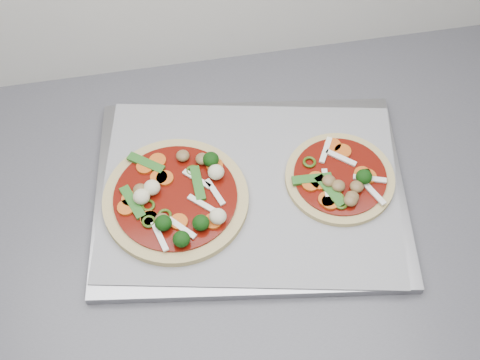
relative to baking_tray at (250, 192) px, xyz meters
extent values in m
cube|color=silver|center=(-0.03, -0.02, -0.48)|extent=(3.60, 0.60, 0.86)
cube|color=#56555D|center=(-0.03, -0.02, -0.03)|extent=(3.60, 0.60, 0.04)
cube|color=gray|center=(0.00, 0.00, 0.00)|extent=(0.49, 0.39, 0.01)
cube|color=gray|center=(0.00, 0.00, 0.01)|extent=(0.48, 0.39, 0.00)
cylinder|color=tan|center=(-0.11, 0.00, 0.02)|extent=(0.28, 0.28, 0.01)
cylinder|color=#6B1303|center=(-0.11, 0.00, 0.02)|extent=(0.24, 0.24, 0.00)
cube|color=#2C6D1E|center=(-0.07, 0.01, 0.03)|extent=(0.02, 0.06, 0.00)
cylinder|color=orange|center=(-0.13, 0.06, 0.03)|extent=(0.03, 0.03, 0.00)
ellipsoid|color=brown|center=(-0.05, 0.03, 0.03)|extent=(0.03, 0.03, 0.01)
ellipsoid|color=#0F3E0D|center=(-0.11, -0.08, 0.03)|extent=(0.03, 0.03, 0.02)
ellipsoid|color=brown|center=(-0.13, -0.04, 0.03)|extent=(0.02, 0.02, 0.01)
cube|color=white|center=(-0.05, -0.01, 0.03)|extent=(0.02, 0.05, 0.00)
cylinder|color=orange|center=(-0.05, 0.04, 0.03)|extent=(0.03, 0.03, 0.00)
cylinder|color=orange|center=(-0.12, 0.03, 0.03)|extent=(0.03, 0.03, 0.00)
cube|color=white|center=(-0.14, -0.07, 0.03)|extent=(0.02, 0.05, 0.00)
ellipsoid|color=beige|center=(-0.06, -0.05, 0.03)|extent=(0.03, 0.03, 0.02)
ellipsoid|color=beige|center=(-0.05, 0.02, 0.03)|extent=(0.03, 0.03, 0.02)
ellipsoid|color=brown|center=(-0.09, 0.06, 0.03)|extent=(0.02, 0.02, 0.01)
ellipsoid|color=beige|center=(-0.16, 0.00, 0.03)|extent=(0.03, 0.03, 0.02)
cylinder|color=orange|center=(-0.18, -0.01, 0.03)|extent=(0.03, 0.03, 0.00)
ellipsoid|color=brown|center=(-0.16, 0.01, 0.03)|extent=(0.02, 0.02, 0.01)
ellipsoid|color=#0F3E0D|center=(-0.05, 0.04, 0.03)|extent=(0.02, 0.02, 0.02)
cube|color=white|center=(-0.07, 0.02, 0.03)|extent=(0.04, 0.04, 0.00)
ellipsoid|color=brown|center=(-0.06, 0.05, 0.03)|extent=(0.02, 0.02, 0.01)
cylinder|color=orange|center=(-0.15, 0.05, 0.03)|extent=(0.03, 0.03, 0.00)
cylinder|color=orange|center=(-0.13, 0.03, 0.03)|extent=(0.04, 0.04, 0.00)
torus|color=#324F12|center=(-0.13, -0.03, 0.03)|extent=(0.02, 0.02, 0.00)
ellipsoid|color=#0F3E0D|center=(-0.13, -0.05, 0.03)|extent=(0.03, 0.03, 0.02)
cylinder|color=orange|center=(-0.15, -0.04, 0.03)|extent=(0.03, 0.03, 0.00)
cube|color=white|center=(-0.11, -0.06, 0.03)|extent=(0.04, 0.04, 0.00)
torus|color=#324F12|center=(-0.08, 0.03, 0.03)|extent=(0.03, 0.03, 0.00)
ellipsoid|color=beige|center=(-0.14, 0.01, 0.03)|extent=(0.03, 0.03, 0.02)
cube|color=white|center=(-0.07, -0.02, 0.03)|extent=(0.04, 0.04, 0.00)
cube|color=#2C6D1E|center=(-0.17, 0.00, 0.03)|extent=(0.03, 0.06, 0.00)
cylinder|color=orange|center=(-0.15, -0.03, 0.03)|extent=(0.04, 0.04, 0.00)
torus|color=#324F12|center=(-0.15, -0.01, 0.03)|extent=(0.03, 0.03, 0.00)
cylinder|color=orange|center=(-0.11, -0.05, 0.03)|extent=(0.03, 0.03, 0.00)
torus|color=#324F12|center=(-0.15, -0.04, 0.03)|extent=(0.03, 0.03, 0.00)
cube|color=#2C6D1E|center=(-0.14, 0.06, 0.03)|extent=(0.05, 0.05, 0.00)
ellipsoid|color=#0F3E0D|center=(-0.08, -0.06, 0.03)|extent=(0.03, 0.03, 0.02)
cylinder|color=orange|center=(-0.17, 0.00, 0.03)|extent=(0.03, 0.03, 0.00)
cylinder|color=orange|center=(-0.06, -0.05, 0.03)|extent=(0.03, 0.03, 0.00)
cylinder|color=tan|center=(0.13, -0.01, 0.01)|extent=(0.20, 0.20, 0.01)
cylinder|color=#6B1303|center=(0.13, -0.01, 0.02)|extent=(0.17, 0.17, 0.00)
cube|color=white|center=(0.12, 0.04, 0.02)|extent=(0.03, 0.05, 0.00)
cube|color=white|center=(0.17, -0.02, 0.02)|extent=(0.05, 0.02, 0.00)
cube|color=white|center=(0.11, -0.02, 0.02)|extent=(0.01, 0.05, 0.00)
cube|color=white|center=(0.17, -0.05, 0.02)|extent=(0.03, 0.05, 0.00)
cylinder|color=orange|center=(0.11, -0.05, 0.02)|extent=(0.03, 0.03, 0.00)
cylinder|color=orange|center=(0.09, -0.02, 0.02)|extent=(0.04, 0.04, 0.00)
torus|color=#324F12|center=(0.09, 0.02, 0.02)|extent=(0.02, 0.02, 0.00)
ellipsoid|color=brown|center=(0.16, -0.02, 0.03)|extent=(0.03, 0.03, 0.01)
cylinder|color=orange|center=(0.16, -0.01, 0.02)|extent=(0.04, 0.04, 0.00)
cylinder|color=orange|center=(0.10, -0.01, 0.02)|extent=(0.03, 0.03, 0.00)
ellipsoid|color=brown|center=(0.11, -0.02, 0.03)|extent=(0.03, 0.03, 0.01)
cylinder|color=orange|center=(0.10, -0.05, 0.02)|extent=(0.04, 0.04, 0.00)
ellipsoid|color=#0F3E0D|center=(0.16, -0.02, 0.03)|extent=(0.03, 0.03, 0.02)
cylinder|color=orange|center=(0.13, 0.05, 0.02)|extent=(0.03, 0.03, 0.00)
cylinder|color=orange|center=(0.17, -0.02, 0.02)|extent=(0.03, 0.03, 0.00)
ellipsoid|color=brown|center=(0.12, -0.03, 0.03)|extent=(0.03, 0.03, 0.01)
cylinder|color=orange|center=(0.15, 0.03, 0.02)|extent=(0.03, 0.03, 0.00)
ellipsoid|color=brown|center=(0.15, -0.03, 0.03)|extent=(0.02, 0.02, 0.01)
cube|color=#2C6D1E|center=(0.09, -0.01, 0.02)|extent=(0.06, 0.02, 0.00)
torus|color=#324F12|center=(0.12, -0.05, 0.02)|extent=(0.02, 0.02, 0.00)
ellipsoid|color=brown|center=(0.14, -0.05, 0.03)|extent=(0.02, 0.02, 0.01)
cube|color=white|center=(0.14, 0.02, 0.02)|extent=(0.04, 0.04, 0.00)
cylinder|color=orange|center=(0.10, -0.02, 0.02)|extent=(0.04, 0.04, 0.00)
ellipsoid|color=brown|center=(0.13, -0.06, 0.03)|extent=(0.03, 0.03, 0.01)
torus|color=#324F12|center=(0.12, -0.06, 0.02)|extent=(0.03, 0.03, 0.00)
cube|color=#2C6D1E|center=(0.11, -0.03, 0.02)|extent=(0.04, 0.06, 0.00)
camera|label=1|loc=(-0.11, -0.52, 0.83)|focal=50.00mm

